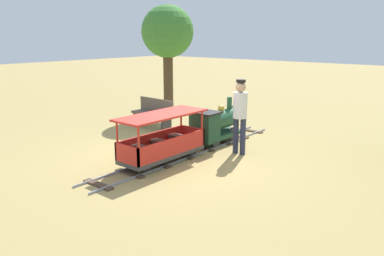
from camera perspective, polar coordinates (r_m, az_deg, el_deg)
ground_plane at (r=8.19m, az=-1.85°, el=-4.26°), size 60.00×60.00×0.00m
track at (r=8.46m, az=-0.11°, el=-3.54°), size 0.69×5.70×0.04m
locomotive at (r=9.00m, az=3.44°, el=0.57°), size 0.65×1.45×1.02m
passenger_car at (r=7.71m, az=-4.42°, el=-2.15°), size 0.75×2.00×0.97m
conductor_person at (r=8.20m, az=7.17°, el=2.56°), size 0.30×0.30×1.62m
park_bench at (r=10.59m, az=-5.81°, el=2.12°), size 1.32×0.46×0.82m
oak_tree_near at (r=12.31m, az=-3.66°, el=13.85°), size 1.63×1.63×3.45m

